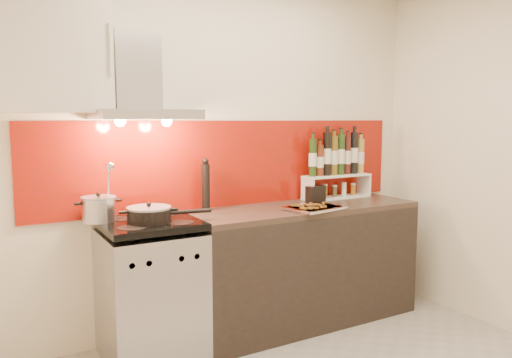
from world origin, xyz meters
TOP-DOWN VIEW (x-y plane):
  - back_wall at (0.00, 1.40)m, footprint 3.40×0.02m
  - backsplash at (0.05, 1.39)m, footprint 3.00×0.02m
  - range_stove at (-0.70, 1.10)m, footprint 0.60×0.60m
  - counter at (0.50, 1.10)m, footprint 1.80×0.60m
  - range_hood at (-0.70, 1.24)m, footprint 0.62×0.50m
  - upper_cabinet at (-1.25, 1.22)m, footprint 0.70×0.35m
  - stock_pot at (-0.98, 1.23)m, footprint 0.21×0.21m
  - saute_pan at (-0.71, 1.05)m, footprint 0.53×0.28m
  - utensil_jar at (-0.93, 1.20)m, footprint 0.08×0.12m
  - pepper_mill at (-0.22, 1.29)m, footprint 0.06×0.06m
  - step_shelf at (0.95, 1.26)m, footprint 0.61×0.17m
  - caddy_box at (0.69, 1.20)m, footprint 0.16×0.08m
  - baking_tray at (0.47, 0.93)m, footprint 0.44×0.37m

SIDE VIEW (x-z plane):
  - range_stove at x=-0.70m, z-range -0.01..0.90m
  - counter at x=0.50m, z-range 0.00..0.90m
  - baking_tray at x=0.47m, z-range 0.90..0.93m
  - saute_pan at x=-0.71m, z-range 0.90..1.02m
  - caddy_box at x=0.69m, z-range 0.89..1.03m
  - stock_pot at x=-0.98m, z-range 0.90..1.08m
  - utensil_jar at x=-0.93m, z-range 0.82..1.21m
  - pepper_mill at x=-0.22m, z-range 0.89..1.27m
  - step_shelf at x=0.95m, z-range 0.90..1.45m
  - backsplash at x=0.05m, z-range 0.90..1.54m
  - back_wall at x=0.00m, z-range 0.00..2.60m
  - range_hood at x=-0.70m, z-range 1.44..2.05m
  - upper_cabinet at x=-1.25m, z-range 1.59..2.31m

